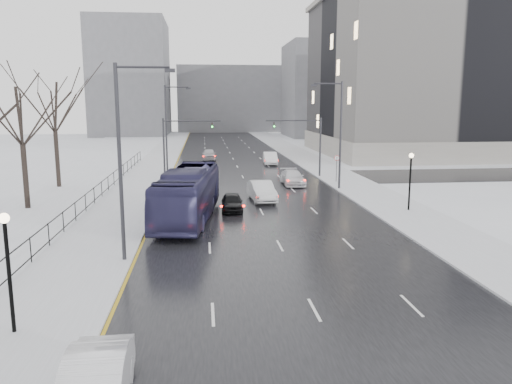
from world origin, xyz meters
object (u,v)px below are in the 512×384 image
object	(u,v)px
lamppost_l	(7,256)
sedan_right_near	(262,191)
tree_park_d	(28,209)
bus	(188,194)
no_uturn_sign	(337,161)
streetlight_r_mid	(338,130)
sedan_right_distant	(270,158)
streetlight_l_near	(124,154)
sedan_right_far	(293,178)
mast_signal_right	(311,140)
streetlight_l_far	(168,125)
mast_signal_left	(174,141)
sedan_center_near	(232,202)
sedan_center_far	(209,154)
lamppost_r_mid	(410,173)
tree_park_e	(59,188)

from	to	relation	value
lamppost_l	sedan_right_near	size ratio (longest dim) A/B	0.86
tree_park_d	bus	world-z (taller)	tree_park_d
no_uturn_sign	bus	size ratio (longest dim) A/B	0.21
no_uturn_sign	streetlight_r_mid	bearing A→B (deg)	-104.48
streetlight_r_mid	sedan_right_distant	bearing A→B (deg)	100.46
streetlight_l_near	sedan_right_near	bearing A→B (deg)	60.51
tree_park_d	sedan_right_far	world-z (taller)	tree_park_d
lamppost_l	mast_signal_right	xyz separation A→B (m)	(18.33, 36.00, 1.16)
bus	streetlight_l_far	bearing A→B (deg)	104.50
mast_signal_left	sedan_right_distant	xyz separation A→B (m)	(11.83, 11.86, -3.26)
tree_park_d	sedan_center_near	world-z (taller)	tree_park_d
mast_signal_left	sedan_center_far	world-z (taller)	mast_signal_left
mast_signal_left	sedan_center_near	world-z (taller)	mast_signal_left
sedan_right_far	sedan_center_far	world-z (taller)	sedan_center_far
lamppost_r_mid	bus	size ratio (longest dim) A/B	0.33
mast_signal_left	lamppost_l	bearing A→B (deg)	-95.83
sedan_center_far	no_uturn_sign	bearing A→B (deg)	-60.26
mast_signal_left	sedan_center_far	bearing A→B (deg)	77.97
sedan_right_near	sedan_right_far	bearing A→B (deg)	58.01
mast_signal_right	sedan_right_distant	bearing A→B (deg)	103.41
no_uturn_sign	streetlight_l_near	bearing A→B (deg)	-125.89
tree_park_d	streetlight_l_near	distance (m)	17.90
streetlight_l_far	lamppost_l	distance (m)	40.19
streetlight_l_far	sedan_right_distant	world-z (taller)	streetlight_l_far
tree_park_d	tree_park_e	size ratio (longest dim) A/B	0.93
streetlight_r_mid	sedan_right_near	xyz separation A→B (m)	(-7.67, -4.68, -4.75)
lamppost_l	sedan_center_far	world-z (taller)	lamppost_l
streetlight_l_far	mast_signal_left	world-z (taller)	streetlight_l_far
lamppost_l	sedan_right_near	bearing A→B (deg)	63.75
sedan_center_near	sedan_right_near	world-z (taller)	sedan_right_near
tree_park_e	streetlight_l_near	xyz separation A→B (m)	(10.03, -24.00, 5.62)
streetlight_l_near	sedan_center_near	xyz separation A→B (m)	(5.99, 11.62, -4.91)
sedan_center_near	lamppost_r_mid	bearing A→B (deg)	-5.01
streetlight_l_near	mast_signal_right	bearing A→B (deg)	61.04
tree_park_e	mast_signal_right	bearing A→B (deg)	8.90
streetlight_l_far	sedan_right_near	xyz separation A→B (m)	(8.67, -16.68, -4.75)
tree_park_e	sedan_center_far	bearing A→B (deg)	56.19
lamppost_r_mid	mast_signal_right	bearing A→B (deg)	101.54
lamppost_l	mast_signal_left	world-z (taller)	mast_signal_left
streetlight_l_near	lamppost_r_mid	world-z (taller)	streetlight_l_near
lamppost_r_mid	mast_signal_left	bearing A→B (deg)	135.52
streetlight_l_near	lamppost_r_mid	size ratio (longest dim) A/B	2.34
mast_signal_right	tree_park_e	bearing A→B (deg)	-171.10
tree_park_e	sedan_right_far	xyz separation A→B (m)	(22.70, -0.91, 0.76)
tree_park_d	streetlight_l_far	distance (m)	21.17
streetlight_r_mid	bus	size ratio (longest dim) A/B	0.78
tree_park_d	sedan_right_distant	size ratio (longest dim) A/B	2.55
streetlight_r_mid	sedan_center_near	bearing A→B (deg)	-140.99
tree_park_d	mast_signal_left	world-z (taller)	mast_signal_left
lamppost_r_mid	sedan_right_near	world-z (taller)	lamppost_r_mid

